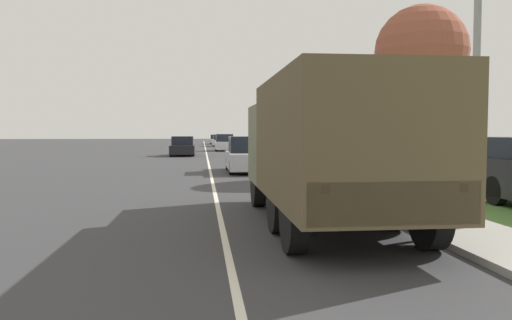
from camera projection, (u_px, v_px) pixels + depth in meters
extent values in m
plane|color=#38383A|center=(207.00, 156.00, 38.85)|extent=(180.00, 180.00, 0.00)
cube|color=silver|center=(207.00, 156.00, 38.85)|extent=(0.12, 120.00, 0.00)
cube|color=#9E9B93|center=(264.00, 155.00, 39.34)|extent=(1.80, 120.00, 0.12)
cube|color=#56843D|center=(319.00, 155.00, 39.81)|extent=(7.00, 120.00, 0.02)
cube|color=#606647|center=(300.00, 144.00, 13.01)|extent=(2.55, 2.10, 1.97)
cube|color=brown|center=(340.00, 140.00, 9.28)|extent=(2.55, 5.41, 2.32)
cube|color=#606647|center=(394.00, 203.00, 6.69)|extent=(2.42, 0.10, 0.60)
cube|color=red|center=(325.00, 190.00, 6.56)|extent=(0.12, 0.06, 0.12)
cube|color=red|center=(463.00, 188.00, 6.76)|extent=(0.12, 0.06, 0.12)
cylinder|color=black|center=(258.00, 183.00, 12.85)|extent=(0.30, 1.18, 1.18)
cylinder|color=black|center=(343.00, 183.00, 13.09)|extent=(0.30, 1.18, 1.18)
cylinder|color=black|center=(294.00, 216.00, 7.88)|extent=(0.30, 1.18, 1.18)
cylinder|color=black|center=(429.00, 214.00, 8.13)|extent=(0.30, 1.18, 1.18)
cylinder|color=black|center=(278.00, 202.00, 9.49)|extent=(0.30, 1.18, 1.18)
cylinder|color=black|center=(392.00, 200.00, 9.74)|extent=(0.30, 1.18, 1.18)
cube|color=#B7BABF|center=(247.00, 160.00, 23.75)|extent=(1.88, 4.64, 0.75)
cube|color=black|center=(247.00, 144.00, 23.80)|extent=(1.65, 2.09, 0.76)
cylinder|color=black|center=(228.00, 163.00, 25.15)|extent=(0.20, 0.64, 0.64)
cylinder|color=black|center=(261.00, 163.00, 25.33)|extent=(0.20, 0.64, 0.64)
cylinder|color=black|center=(231.00, 168.00, 22.20)|extent=(0.20, 0.64, 0.64)
cylinder|color=black|center=(269.00, 167.00, 22.38)|extent=(0.20, 0.64, 0.64)
cube|color=black|center=(183.00, 149.00, 39.37)|extent=(1.87, 4.36, 0.67)
cube|color=black|center=(183.00, 141.00, 39.41)|extent=(1.65, 1.96, 0.69)
cylinder|color=black|center=(173.00, 151.00, 40.67)|extent=(0.20, 0.64, 0.64)
cylinder|color=black|center=(194.00, 151.00, 40.85)|extent=(0.20, 0.64, 0.64)
cylinder|color=black|center=(171.00, 152.00, 37.90)|extent=(0.20, 0.64, 0.64)
cylinder|color=black|center=(193.00, 152.00, 38.08)|extent=(0.20, 0.64, 0.64)
cube|color=silver|center=(224.00, 145.00, 49.19)|extent=(1.85, 4.05, 0.73)
cube|color=black|center=(224.00, 138.00, 49.23)|extent=(1.63, 1.82, 0.74)
cylinder|color=black|center=(216.00, 147.00, 50.40)|extent=(0.20, 0.64, 0.64)
cylinder|color=black|center=(232.00, 147.00, 50.58)|extent=(0.20, 0.64, 0.64)
cylinder|color=black|center=(216.00, 148.00, 47.82)|extent=(0.20, 0.64, 0.64)
cylinder|color=black|center=(234.00, 148.00, 48.00)|extent=(0.20, 0.64, 0.64)
cube|color=silver|center=(220.00, 142.00, 64.36)|extent=(1.91, 4.68, 0.65)
cube|color=black|center=(220.00, 137.00, 64.41)|extent=(1.68, 2.10, 0.68)
cylinder|color=black|center=(213.00, 143.00, 65.76)|extent=(0.20, 0.64, 0.64)
cylinder|color=black|center=(226.00, 143.00, 65.95)|extent=(0.20, 0.64, 0.64)
cylinder|color=black|center=(214.00, 144.00, 62.79)|extent=(0.20, 0.64, 0.64)
cylinder|color=black|center=(227.00, 144.00, 62.98)|extent=(0.20, 0.64, 0.64)
cube|color=#B7BABF|center=(216.00, 141.00, 75.15)|extent=(1.81, 4.20, 0.60)
cube|color=black|center=(216.00, 137.00, 75.20)|extent=(1.60, 1.89, 0.63)
cylinder|color=black|center=(210.00, 142.00, 76.41)|extent=(0.20, 0.64, 0.64)
cylinder|color=black|center=(221.00, 142.00, 76.58)|extent=(0.20, 0.64, 0.64)
cylinder|color=black|center=(211.00, 142.00, 73.74)|extent=(0.20, 0.64, 0.64)
cylinder|color=black|center=(222.00, 142.00, 73.91)|extent=(0.20, 0.64, 0.64)
cylinder|color=black|center=(496.00, 191.00, 12.92)|extent=(0.24, 0.76, 0.76)
cylinder|color=gray|center=(476.00, 68.00, 9.37)|extent=(0.14, 0.14, 6.00)
cylinder|color=brown|center=(420.00, 126.00, 21.59)|extent=(0.34, 0.34, 4.26)
sphere|color=brown|center=(421.00, 51.00, 21.40)|extent=(3.94, 3.94, 3.94)
cylinder|color=brown|center=(377.00, 129.00, 30.69)|extent=(0.30, 0.30, 4.14)
sphere|color=brown|center=(377.00, 80.00, 30.52)|extent=(3.23, 3.23, 3.23)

